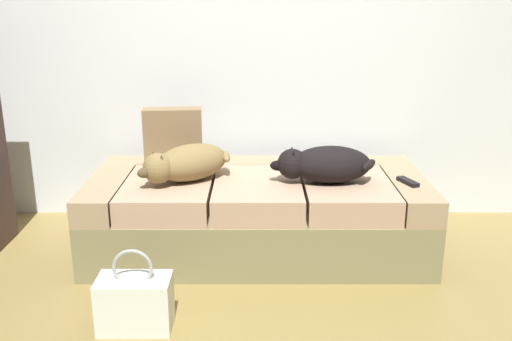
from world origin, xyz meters
name	(u,v)px	position (x,y,z in m)	size (l,w,h in m)	color
couch	(256,213)	(0.00, 0.97, 0.22)	(1.87, 0.87, 0.44)	olive
dog_tan	(184,163)	(-0.39, 0.89, 0.54)	(0.52, 0.46, 0.20)	olive
dog_dark	(322,164)	(0.36, 0.87, 0.54)	(0.59, 0.26, 0.20)	black
tv_remote	(406,182)	(0.81, 0.84, 0.45)	(0.04, 0.15, 0.02)	black
throw_pillow	(171,137)	(-0.50, 1.21, 0.61)	(0.34, 0.12, 0.34)	olive
handbag	(133,302)	(-0.54, 0.15, 0.13)	(0.32, 0.18, 0.38)	silver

